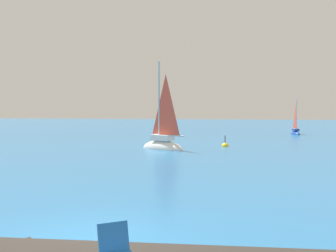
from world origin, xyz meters
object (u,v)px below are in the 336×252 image
Objects in this scene: sailboat_far at (296,132)px; marker_buoy at (225,146)px; beach_chair at (116,249)px; sailboat_near at (163,144)px.

sailboat_far is 15.81m from marker_buoy.
beach_chair is 0.71× the size of marker_buoy.
marker_buoy is at bearing -118.44° from sailboat_near.
sailboat_near is at bearing 153.30° from beach_chair.
beach_chair reaches higher than marker_buoy.
marker_buoy is at bearing 142.81° from beach_chair.
beach_chair is at bearing 129.25° from sailboat_near.
beach_chair is 26.25m from marker_buoy.
sailboat_near reaches higher than marker_buoy.
sailboat_far reaches higher than beach_chair.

